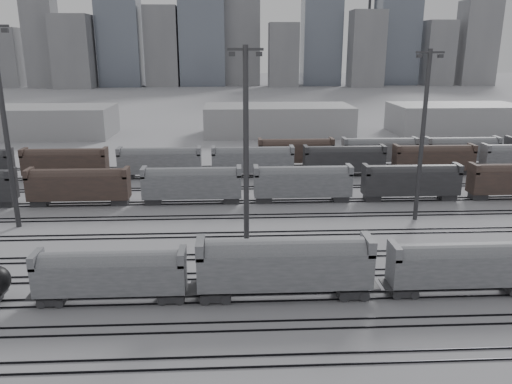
{
  "coord_description": "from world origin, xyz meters",
  "views": [
    {
      "loc": [
        -2.95,
        -41.78,
        22.93
      ],
      "look_at": [
        0.37,
        23.77,
        4.0
      ],
      "focal_mm": 35.0,
      "sensor_mm": 36.0,
      "label": 1
    }
  ],
  "objects_px": {
    "hopper_car_b": "(285,263)",
    "hopper_car_c": "(464,264)",
    "hopper_car_a": "(111,272)",
    "light_mast_c": "(246,150)"
  },
  "relations": [
    {
      "from": "hopper_car_b",
      "to": "hopper_car_c",
      "type": "bearing_deg",
      "value": 0.0
    },
    {
      "from": "hopper_car_a",
      "to": "hopper_car_c",
      "type": "relative_size",
      "value": 0.97
    },
    {
      "from": "hopper_car_b",
      "to": "light_mast_c",
      "type": "relative_size",
      "value": 0.7
    },
    {
      "from": "hopper_car_b",
      "to": "hopper_car_a",
      "type": "bearing_deg",
      "value": 180.0
    },
    {
      "from": "hopper_car_b",
      "to": "light_mast_c",
      "type": "height_order",
      "value": "light_mast_c"
    },
    {
      "from": "hopper_car_c",
      "to": "light_mast_c",
      "type": "distance_m",
      "value": 24.69
    },
    {
      "from": "hopper_car_b",
      "to": "hopper_car_c",
      "type": "xyz_separation_m",
      "value": [
        17.18,
        0.0,
        -0.46
      ]
    },
    {
      "from": "hopper_car_c",
      "to": "hopper_car_a",
      "type": "bearing_deg",
      "value": 180.0
    },
    {
      "from": "hopper_car_a",
      "to": "hopper_car_c",
      "type": "xyz_separation_m",
      "value": [
        33.32,
        0.0,
        0.1
      ]
    },
    {
      "from": "hopper_car_b",
      "to": "light_mast_c",
      "type": "xyz_separation_m",
      "value": [
        -3.25,
        10.37,
        8.74
      ]
    }
  ]
}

